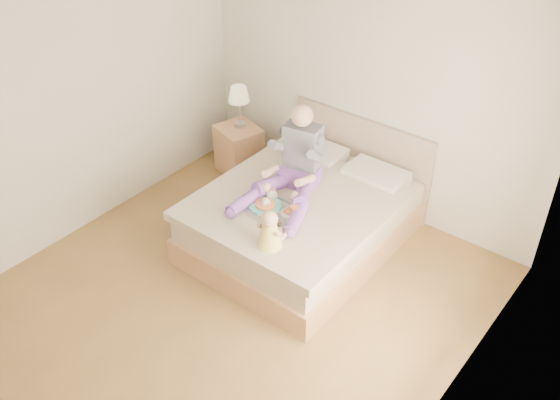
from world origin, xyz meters
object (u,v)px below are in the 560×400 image
Objects in this scene: nightstand at (239,150)px; baby at (270,232)px; adult at (294,167)px; bed at (306,215)px; tray at (274,209)px.

baby is at bearing -24.36° from nightstand.
bed is at bearing 10.67° from adult.
bed is 6.00× the size of baby.
nightstand is at bearing 143.37° from adult.
adult is at bearing 116.42° from baby.
adult is at bearing -158.62° from bed.
nightstand is 1.76m from tray.
bed is at bearing 89.75° from tray.
bed is 1.98× the size of adult.
nightstand is 1.53m from adult.
baby is (0.37, -0.82, -0.11)m from adult.
tray is at bearing 127.45° from baby.
nightstand is 2.24m from baby.
baby is at bearing -74.19° from bed.
adult reaches higher than bed.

